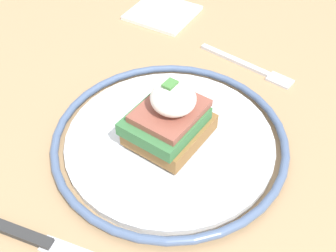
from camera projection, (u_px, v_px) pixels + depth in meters
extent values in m
cube|color=tan|center=(137.00, 134.00, 0.55)|extent=(1.01, 0.90, 0.03)
cylinder|color=tan|center=(134.00, 75.00, 1.23)|extent=(0.06, 0.06, 0.71)
cylinder|color=silver|center=(168.00, 143.00, 0.52)|extent=(0.26, 0.26, 0.01)
torus|color=slate|center=(168.00, 140.00, 0.51)|extent=(0.29, 0.29, 0.01)
cube|color=olive|center=(168.00, 131.00, 0.50)|extent=(0.09, 0.08, 0.02)
cube|color=#38703D|center=(165.00, 121.00, 0.49)|extent=(0.09, 0.08, 0.02)
cube|color=brown|center=(169.00, 112.00, 0.48)|extent=(0.08, 0.07, 0.01)
ellipsoid|color=white|center=(173.00, 99.00, 0.46)|extent=(0.05, 0.05, 0.03)
cube|color=#47843D|center=(168.00, 86.00, 0.45)|extent=(0.02, 0.01, 0.00)
cube|color=silver|center=(235.00, 60.00, 0.64)|extent=(0.02, 0.12, 0.00)
cube|color=silver|center=(280.00, 80.00, 0.61)|extent=(0.02, 0.04, 0.00)
cube|color=#2D2D2D|center=(19.00, 232.00, 0.43)|extent=(0.03, 0.08, 0.01)
cube|color=white|center=(163.00, 13.00, 0.73)|extent=(0.11, 0.12, 0.01)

